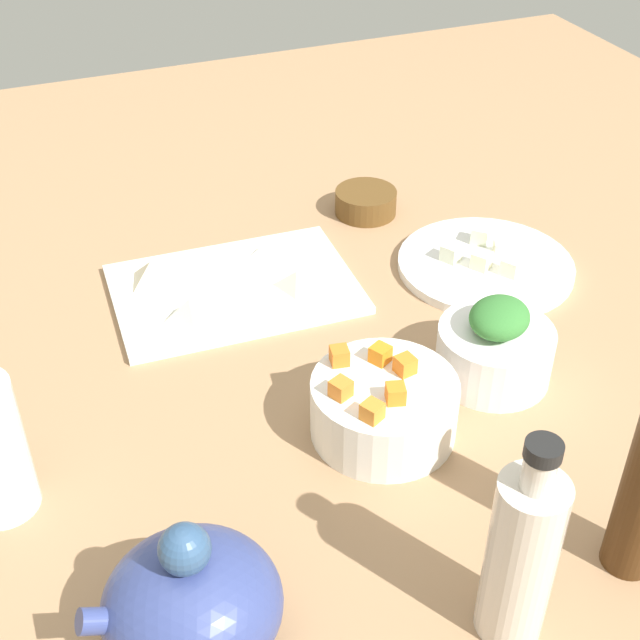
% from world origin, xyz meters
% --- Properties ---
extents(tabletop, '(1.90, 1.90, 0.03)m').
position_xyz_m(tabletop, '(0.00, 0.00, 0.01)').
color(tabletop, '#A47C57').
rests_on(tabletop, ground).
extents(cutting_board, '(0.30, 0.21, 0.01)m').
position_xyz_m(cutting_board, '(0.05, -0.16, 0.03)').
color(cutting_board, silver).
rests_on(cutting_board, tabletop).
extents(plate_tofu, '(0.23, 0.23, 0.01)m').
position_xyz_m(plate_tofu, '(-0.27, -0.09, 0.04)').
color(plate_tofu, white).
rests_on(plate_tofu, tabletop).
extents(bowl_greens, '(0.13, 0.13, 0.06)m').
position_xyz_m(bowl_greens, '(-0.16, 0.10, 0.06)').
color(bowl_greens, white).
rests_on(bowl_greens, tabletop).
extents(bowl_carrots, '(0.15, 0.15, 0.06)m').
position_xyz_m(bowl_carrots, '(-0.01, 0.14, 0.06)').
color(bowl_carrots, white).
rests_on(bowl_carrots, tabletop).
extents(bowl_small_side, '(0.09, 0.09, 0.03)m').
position_xyz_m(bowl_small_side, '(-0.18, -0.28, 0.05)').
color(bowl_small_side, brown).
rests_on(bowl_small_side, tabletop).
extents(teapot, '(0.16, 0.14, 0.14)m').
position_xyz_m(teapot, '(0.23, 0.30, 0.08)').
color(teapot, '#364380').
rests_on(teapot, tabletop).
extents(bottle_1, '(0.05, 0.05, 0.20)m').
position_xyz_m(bottle_1, '(-0.01, 0.38, 0.12)').
color(bottle_1, beige).
rests_on(bottle_1, tabletop).
extents(carrot_cube_0, '(0.02, 0.02, 0.02)m').
position_xyz_m(carrot_cube_0, '(0.03, 0.14, 0.10)').
color(carrot_cube_0, orange).
rests_on(carrot_cube_0, bowl_carrots).
extents(carrot_cube_1, '(0.02, 0.02, 0.02)m').
position_xyz_m(carrot_cube_1, '(-0.02, 0.10, 0.10)').
color(carrot_cube_1, orange).
rests_on(carrot_cube_1, bowl_carrots).
extents(carrot_cube_2, '(0.02, 0.02, 0.02)m').
position_xyz_m(carrot_cube_2, '(0.02, 0.18, 0.10)').
color(carrot_cube_2, orange).
rests_on(carrot_cube_2, bowl_carrots).
extents(carrot_cube_3, '(0.02, 0.02, 0.02)m').
position_xyz_m(carrot_cube_3, '(-0.01, 0.16, 0.10)').
color(carrot_cube_3, orange).
rests_on(carrot_cube_3, bowl_carrots).
extents(carrot_cube_4, '(0.02, 0.02, 0.02)m').
position_xyz_m(carrot_cube_4, '(0.02, 0.09, 0.10)').
color(carrot_cube_4, orange).
rests_on(carrot_cube_4, bowl_carrots).
extents(carrot_cube_5, '(0.02, 0.02, 0.02)m').
position_xyz_m(carrot_cube_5, '(-0.04, 0.13, 0.10)').
color(carrot_cube_5, orange).
rests_on(carrot_cube_5, bowl_carrots).
extents(chopped_greens_mound, '(0.10, 0.09, 0.03)m').
position_xyz_m(chopped_greens_mound, '(-0.16, 0.10, 0.11)').
color(chopped_greens_mound, '#357732').
rests_on(chopped_greens_mound, bowl_greens).
extents(tofu_cube_0, '(0.03, 0.03, 0.02)m').
position_xyz_m(tofu_cube_0, '(-0.22, -0.11, 0.05)').
color(tofu_cube_0, '#E8ECCF').
rests_on(tofu_cube_0, plate_tofu).
extents(tofu_cube_1, '(0.03, 0.03, 0.02)m').
position_xyz_m(tofu_cube_1, '(-0.28, -0.05, 0.05)').
color(tofu_cube_1, white).
rests_on(tofu_cube_1, plate_tofu).
extents(tofu_cube_2, '(0.03, 0.03, 0.02)m').
position_xyz_m(tofu_cube_2, '(-0.29, -0.09, 0.05)').
color(tofu_cube_2, '#FCF6CE').
rests_on(tofu_cube_2, plate_tofu).
extents(tofu_cube_3, '(0.03, 0.03, 0.02)m').
position_xyz_m(tofu_cube_3, '(-0.25, -0.08, 0.05)').
color(tofu_cube_3, '#F9F4CC').
rests_on(tofu_cube_3, plate_tofu).
extents(tofu_cube_4, '(0.03, 0.03, 0.02)m').
position_xyz_m(tofu_cube_4, '(-0.28, -0.13, 0.05)').
color(tofu_cube_4, '#E8F1CF').
rests_on(tofu_cube_4, plate_tofu).
extents(dumpling_0, '(0.05, 0.04, 0.02)m').
position_xyz_m(dumpling_0, '(-0.01, -0.21, 0.05)').
color(dumpling_0, beige).
rests_on(dumpling_0, cutting_board).
extents(dumpling_1, '(0.07, 0.07, 0.03)m').
position_xyz_m(dumpling_1, '(0.14, -0.20, 0.05)').
color(dumpling_1, beige).
rests_on(dumpling_1, cutting_board).
extents(dumpling_2, '(0.06, 0.05, 0.03)m').
position_xyz_m(dumpling_2, '(0.12, -0.11, 0.06)').
color(dumpling_2, beige).
rests_on(dumpling_2, cutting_board).
extents(dumpling_3, '(0.06, 0.06, 0.02)m').
position_xyz_m(dumpling_3, '(-0.02, -0.13, 0.05)').
color(dumpling_3, beige).
rests_on(dumpling_3, cutting_board).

